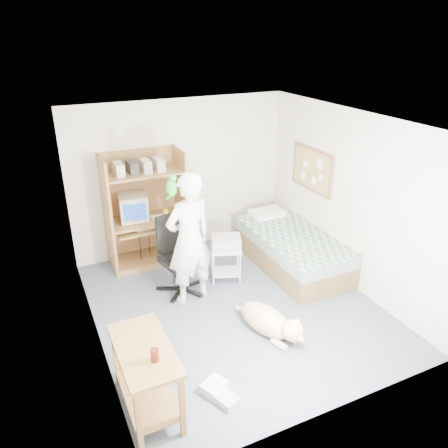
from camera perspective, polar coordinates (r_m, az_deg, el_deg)
name	(u,v)px	position (r m, az deg, el deg)	size (l,w,h in m)	color
floor	(235,306)	(6.07, 1.41, -10.63)	(4.00, 4.00, 0.00)	#4B5966
wall_back	(181,177)	(7.18, -5.63, 6.14)	(3.60, 0.02, 2.50)	silver
wall_right	(350,200)	(6.40, 16.13, 2.98)	(0.02, 4.00, 2.50)	silver
wall_left	(88,251)	(4.99, -17.33, -3.43)	(0.02, 4.00, 2.50)	silver
ceiling	(237,122)	(5.07, 1.70, 13.17)	(3.60, 4.00, 0.02)	white
computer_hutch	(146,214)	(6.90, -10.21, 1.29)	(1.20, 0.63, 1.80)	brown
bed	(292,249)	(6.95, 8.81, -3.29)	(1.02, 2.02, 0.66)	brown
side_desk	(146,369)	(4.47, -10.18, -18.18)	(0.50, 1.00, 0.75)	brown
corkboard	(312,170)	(6.98, 11.41, 6.97)	(0.04, 0.94, 0.66)	#9E7F46
office_chair	(179,265)	(6.26, -5.96, -5.33)	(0.63, 0.63, 1.11)	black
person	(189,240)	(5.77, -4.56, -2.05)	(0.67, 0.44, 1.85)	white
parrot	(172,187)	(5.42, -6.85, 4.88)	(0.14, 0.24, 0.37)	#127E16
dog	(270,321)	(5.52, 5.97, -12.53)	(0.56, 1.11, 0.42)	beige
printer_cart	(226,259)	(6.47, 0.25, -4.54)	(0.54, 0.49, 0.53)	silver
printer	(226,242)	(6.34, 0.25, -2.41)	(0.42, 0.32, 0.18)	#A4A49F
crt_monitor	(133,207)	(6.82, -11.78, 2.20)	(0.47, 0.49, 0.40)	beige
keyboard	(150,227)	(6.83, -9.69, -0.33)	(0.45, 0.16, 0.03)	beige
pencil_cup	(166,213)	(6.90, -7.61, 1.45)	(0.08, 0.08, 0.12)	gold
drink_glass	(155,355)	(4.12, -9.02, -16.54)	(0.08, 0.08, 0.12)	#3E170A
floor_box_a	(214,387)	(4.87, -1.32, -20.50)	(0.25, 0.20, 0.10)	silver
floor_box_b	(227,400)	(4.76, 0.37, -21.99)	(0.18, 0.22, 0.08)	#B3B3AE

